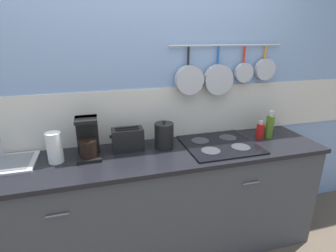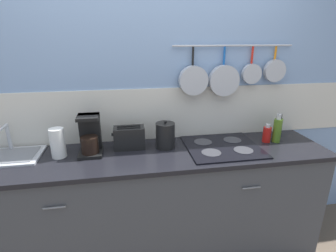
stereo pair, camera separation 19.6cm
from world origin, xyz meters
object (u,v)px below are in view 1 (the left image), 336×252
at_px(paper_towel_roll, 55,148).
at_px(kettle, 164,135).
at_px(coffee_maker, 88,140).
at_px(bottle_dish_soap, 270,126).
at_px(bottle_hot_sauce, 270,124).
at_px(bottle_olive_oil, 260,130).
at_px(toaster, 128,139).

bearing_deg(paper_towel_roll, kettle, 2.73).
distance_m(coffee_maker, bottle_dish_soap, 1.53).
bearing_deg(coffee_maker, bottle_hot_sauce, 1.79).
distance_m(paper_towel_roll, bottle_olive_oil, 1.68).
distance_m(paper_towel_roll, kettle, 0.81).
bearing_deg(coffee_maker, kettle, -0.08).
height_order(coffee_maker, kettle, coffee_maker).
bearing_deg(coffee_maker, bottle_olive_oil, -1.23).
relative_size(toaster, bottle_dish_soap, 1.06).
bearing_deg(toaster, coffee_maker, -173.05).
xyz_separation_m(toaster, bottle_dish_soap, (1.23, -0.08, 0.02)).
bearing_deg(bottle_dish_soap, paper_towel_roll, 179.80).
bearing_deg(coffee_maker, toaster, 6.95).
bearing_deg(toaster, bottle_olive_oil, -3.33).
relative_size(kettle, bottle_hot_sauce, 1.09).
xyz_separation_m(toaster, bottle_hot_sauce, (1.31, 0.01, 0.00)).
relative_size(kettle, bottle_dish_soap, 0.94).
xyz_separation_m(toaster, bottle_olive_oil, (1.15, -0.07, -0.02)).
distance_m(coffee_maker, kettle, 0.58).
height_order(paper_towel_roll, kettle, kettle).
bearing_deg(toaster, kettle, -7.35).
xyz_separation_m(coffee_maker, kettle, (0.58, -0.00, -0.02)).
relative_size(coffee_maker, kettle, 1.31).
relative_size(paper_towel_roll, bottle_olive_oil, 1.41).
bearing_deg(bottle_dish_soap, coffee_maker, 178.30).
relative_size(paper_towel_roll, kettle, 0.97).
xyz_separation_m(coffee_maker, bottle_olive_oil, (1.45, -0.03, -0.06)).
relative_size(toaster, bottle_olive_oil, 1.64).
bearing_deg(bottle_hot_sauce, toaster, -179.38).
relative_size(coffee_maker, bottle_olive_oil, 1.91).
bearing_deg(bottle_olive_oil, bottle_dish_soap, -10.18).
bearing_deg(kettle, bottle_dish_soap, -2.69).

